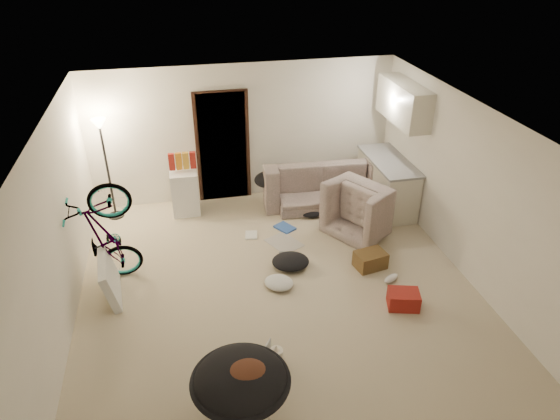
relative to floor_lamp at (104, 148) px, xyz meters
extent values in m
cube|color=beige|center=(2.40, -2.65, -1.32)|extent=(5.50, 6.00, 0.02)
cube|color=white|center=(2.40, -2.65, 1.20)|extent=(5.50, 6.00, 0.02)
cube|color=white|center=(2.40, 0.36, -0.06)|extent=(5.50, 0.02, 2.50)
cube|color=white|center=(2.40, -5.66, -0.06)|extent=(5.50, 0.02, 2.50)
cube|color=white|center=(-0.36, -2.65, -0.06)|extent=(0.02, 6.00, 2.50)
cube|color=white|center=(5.16, -2.65, -0.06)|extent=(0.02, 6.00, 2.50)
cube|color=black|center=(2.00, 0.32, -0.29)|extent=(0.85, 0.10, 2.04)
cube|color=black|center=(2.00, 0.29, -0.29)|extent=(0.97, 0.04, 2.10)
cylinder|color=black|center=(0.00, 0.00, -1.29)|extent=(0.28, 0.28, 0.03)
cylinder|color=black|center=(0.00, 0.00, -0.46)|extent=(0.04, 0.04, 1.70)
cone|color=#FFE0A5|center=(0.00, 0.00, 0.41)|extent=(0.24, 0.24, 0.18)
cube|color=beige|center=(4.83, -0.65, -0.87)|extent=(0.60, 1.50, 0.88)
cube|color=gray|center=(4.83, -0.65, -0.41)|extent=(0.64, 1.54, 0.04)
cube|color=beige|center=(4.96, -0.65, 0.64)|extent=(0.38, 1.40, 0.65)
imported|color=#3E463D|center=(3.71, -0.20, -1.00)|extent=(2.18, 0.95, 0.62)
imported|color=#3E463D|center=(4.24, -1.32, -0.97)|extent=(1.32, 1.37, 0.68)
imported|color=black|center=(0.10, -1.94, -0.87)|extent=(1.70, 0.78, 0.97)
imported|color=maroon|center=(1.97, -3.90, -1.30)|extent=(0.27, 0.25, 0.02)
cube|color=white|center=(1.24, -0.10, -0.91)|extent=(0.47, 0.47, 0.80)
cube|color=maroon|center=(1.07, -0.10, -0.31)|extent=(0.10, 0.08, 0.30)
cube|color=orange|center=(1.19, -0.10, -0.31)|extent=(0.11, 0.09, 0.30)
cube|color=gold|center=(1.31, -0.10, -0.31)|extent=(0.11, 0.08, 0.30)
cube|color=maroon|center=(1.43, -0.10, -0.31)|extent=(0.11, 0.08, 0.30)
cylinder|color=silver|center=(1.58, -4.61, -1.07)|extent=(0.68, 0.68, 0.48)
ellipsoid|color=black|center=(1.58, -4.61, -0.78)|extent=(0.95, 0.95, 0.40)
torus|color=black|center=(1.58, -4.61, -0.78)|extent=(1.03, 1.03, 0.07)
ellipsoid|color=#502A1B|center=(1.63, -4.64, -0.67)|extent=(0.49, 0.41, 0.22)
ellipsoid|color=black|center=(2.76, -0.20, -0.77)|extent=(0.62, 0.53, 0.28)
cube|color=silver|center=(0.10, -2.25, -1.01)|extent=(0.32, 0.91, 0.60)
cube|color=brown|center=(3.87, -2.40, -1.18)|extent=(0.50, 0.40, 0.26)
cube|color=maroon|center=(3.97, -3.35, -1.19)|extent=(0.48, 0.40, 0.24)
cylinder|color=white|center=(2.10, -3.92, -1.23)|extent=(0.16, 0.16, 0.16)
cone|color=white|center=(2.10, -3.92, -1.12)|extent=(0.09, 0.09, 0.07)
cube|color=#AFA8A1|center=(2.74, -1.48, -1.30)|extent=(0.63, 0.69, 0.01)
cube|color=#325BB6|center=(2.85, -1.05, -1.29)|extent=(0.38, 0.41, 0.03)
cube|color=silver|center=(2.25, -1.15, -1.30)|extent=(0.24, 0.28, 0.02)
ellipsoid|color=#325BB6|center=(3.03, -0.10, -1.26)|extent=(0.25, 0.12, 0.09)
ellipsoid|color=slate|center=(2.68, -1.91, -1.26)|extent=(0.27, 0.28, 0.10)
ellipsoid|color=#325BB6|center=(1.34, -4.19, -1.25)|extent=(0.27, 0.31, 0.11)
ellipsoid|color=white|center=(4.04, -2.80, -1.26)|extent=(0.30, 0.23, 0.10)
ellipsoid|color=black|center=(2.69, -2.13, -1.22)|extent=(0.63, 0.56, 0.18)
ellipsoid|color=black|center=(3.42, -0.70, -1.24)|extent=(0.50, 0.46, 0.13)
ellipsoid|color=silver|center=(2.42, -2.57, -1.24)|extent=(0.56, 0.55, 0.13)
camera|label=1|loc=(1.22, -8.12, 3.20)|focal=32.00mm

